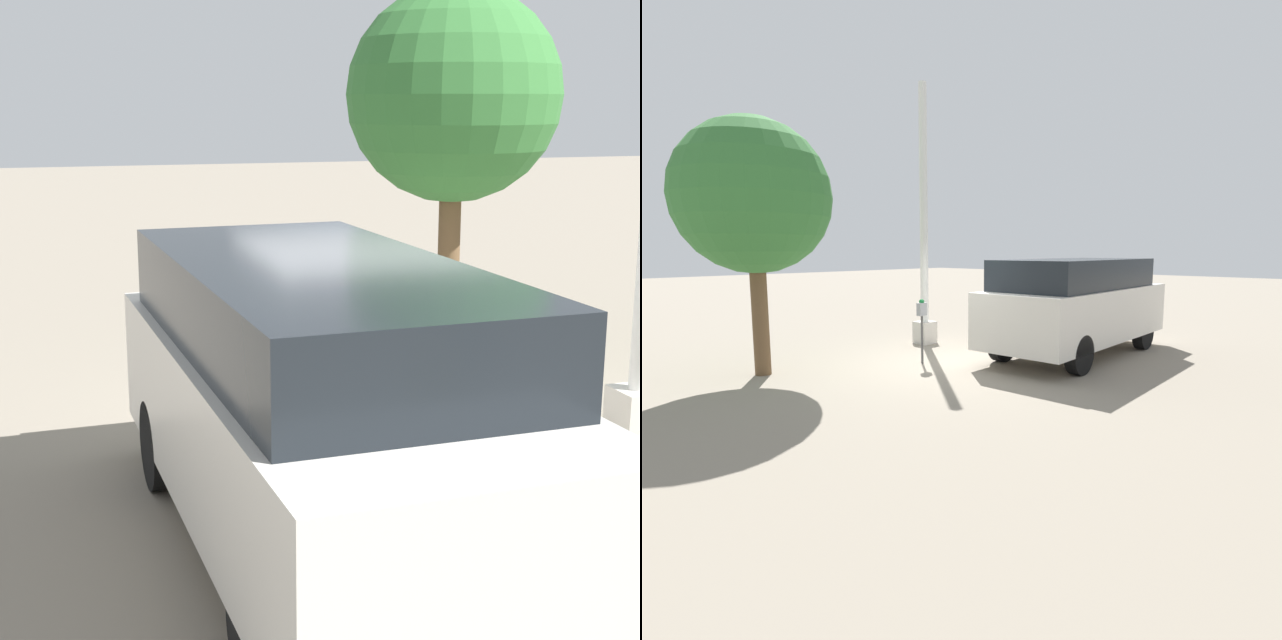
# 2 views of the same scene
# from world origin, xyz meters

# --- Properties ---
(ground_plane) EXTENTS (80.00, 80.00, 0.00)m
(ground_plane) POSITION_xyz_m (0.00, 0.00, 0.00)
(ground_plane) COLOR gray
(parking_meter_near) EXTENTS (0.21, 0.13, 1.33)m
(parking_meter_near) POSITION_xyz_m (-0.25, 0.54, 0.98)
(parking_meter_near) COLOR #4C4C4C
(parking_meter_near) RESTS_ON ground
(parked_van) EXTENTS (5.20, 2.18, 2.11)m
(parked_van) POSITION_xyz_m (2.60, -1.37, 1.16)
(parked_van) COLOR beige
(parked_van) RESTS_ON ground
(street_tree) EXTENTS (2.75, 2.75, 4.63)m
(street_tree) POSITION_xyz_m (-2.88, 2.07, 3.23)
(street_tree) COLOR brown
(street_tree) RESTS_ON ground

